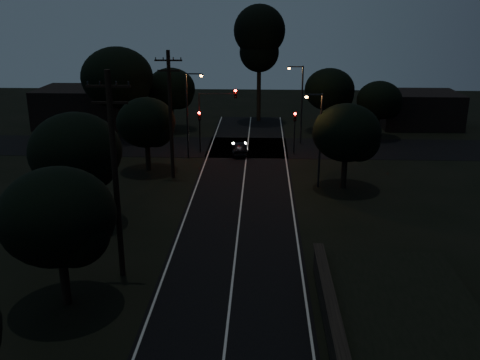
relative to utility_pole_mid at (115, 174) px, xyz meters
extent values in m
cube|color=black|center=(6.00, 7.00, -5.73)|extent=(8.00, 70.00, 0.02)
cube|color=black|center=(6.00, 27.00, -5.73)|extent=(60.00, 8.00, 0.02)
cube|color=beige|center=(6.00, 7.00, -5.71)|extent=(0.12, 70.00, 0.01)
cube|color=beige|center=(2.25, 7.00, -5.71)|extent=(0.12, 70.00, 0.01)
cube|color=beige|center=(9.75, 7.00, -5.71)|extent=(0.12, 70.00, 0.01)
cylinder|color=black|center=(0.00, 0.00, -0.24)|extent=(0.30, 0.30, 11.00)
cube|color=black|center=(0.00, 0.00, 4.46)|extent=(2.20, 0.12, 0.12)
cube|color=black|center=(0.00, 0.00, 3.66)|extent=(1.80, 0.12, 0.12)
cylinder|color=black|center=(0.00, 17.00, -0.49)|extent=(0.30, 0.30, 10.50)
cube|color=black|center=(0.00, 17.00, 3.96)|extent=(2.20, 0.12, 0.12)
cube|color=black|center=(0.00, 17.00, 3.16)|extent=(1.80, 0.12, 0.12)
cylinder|color=black|center=(-2.00, -3.00, -4.46)|extent=(0.44, 0.44, 2.57)
ellipsoid|color=black|center=(-2.00, -3.00, -1.13)|extent=(5.45, 5.45, 4.63)
sphere|color=black|center=(-1.05, -3.54, -1.67)|extent=(3.27, 3.27, 3.27)
cylinder|color=black|center=(-4.50, 7.00, -4.37)|extent=(0.44, 0.44, 2.74)
ellipsoid|color=black|center=(-4.50, 7.00, -0.78)|extent=(5.92, 5.92, 5.03)
sphere|color=black|center=(-3.46, 6.41, -1.37)|extent=(3.55, 3.55, 3.55)
cylinder|color=black|center=(-2.50, 19.00, -4.56)|extent=(0.44, 0.44, 2.37)
ellipsoid|color=black|center=(-2.50, 19.00, -1.48)|extent=(5.05, 5.05, 4.29)
sphere|color=black|center=(-1.62, 18.50, -1.98)|extent=(3.03, 3.03, 3.03)
cylinder|color=black|center=(-3.00, 35.00, -4.44)|extent=(0.44, 0.44, 2.59)
ellipsoid|color=black|center=(-3.00, 35.00, -1.06)|extent=(5.56, 5.56, 4.72)
sphere|color=black|center=(-2.03, 34.44, -1.62)|extent=(3.33, 3.33, 3.33)
cylinder|color=black|center=(-8.00, 31.00, -3.94)|extent=(0.44, 0.44, 3.61)
ellipsoid|color=black|center=(-8.00, 31.00, 0.71)|extent=(7.59, 7.59, 6.45)
sphere|color=black|center=(-6.67, 30.24, -0.05)|extent=(4.55, 4.55, 4.55)
cylinder|color=black|center=(15.00, 35.00, -4.44)|extent=(0.44, 0.44, 2.60)
ellipsoid|color=black|center=(15.00, 35.00, -1.03)|extent=(5.60, 5.60, 4.76)
sphere|color=black|center=(15.98, 34.44, -1.59)|extent=(3.36, 3.36, 3.36)
cylinder|color=black|center=(20.00, 32.00, -4.61)|extent=(0.44, 0.44, 2.26)
ellipsoid|color=black|center=(20.00, 32.00, -1.68)|extent=(4.82, 4.82, 4.09)
sphere|color=black|center=(20.84, 31.52, -2.16)|extent=(2.89, 2.89, 2.89)
cylinder|color=black|center=(14.00, 15.00, -4.49)|extent=(0.44, 0.44, 2.49)
ellipsoid|color=black|center=(14.00, 15.00, -1.26)|extent=(5.29, 5.29, 4.50)
sphere|color=black|center=(14.93, 14.47, -1.79)|extent=(3.17, 3.17, 3.17)
cylinder|color=black|center=(7.00, 40.00, -1.91)|extent=(0.50, 0.50, 7.65)
sphere|color=black|center=(7.00, 40.00, 5.11)|extent=(6.12, 6.12, 6.12)
sphere|color=black|center=(7.00, 40.00, 2.61)|extent=(4.73, 4.73, 4.73)
cube|color=black|center=(-14.00, 37.00, -3.54)|extent=(10.00, 8.00, 4.40)
cube|color=black|center=(26.00, 38.00, -3.74)|extent=(9.00, 7.00, 4.00)
cylinder|color=black|center=(1.40, 25.00, -4.14)|extent=(0.12, 0.12, 3.20)
cube|color=black|center=(1.40, 25.00, -2.09)|extent=(0.28, 0.22, 0.90)
sphere|color=#FF0705|center=(1.40, 24.87, -1.79)|extent=(0.22, 0.22, 0.22)
cylinder|color=black|center=(10.60, 25.00, -4.14)|extent=(0.12, 0.12, 3.20)
cube|color=black|center=(10.60, 25.00, -2.09)|extent=(0.28, 0.22, 0.90)
sphere|color=#FF0705|center=(10.60, 24.87, -1.79)|extent=(0.22, 0.22, 0.22)
cylinder|color=black|center=(1.40, 25.00, -3.24)|extent=(0.12, 0.12, 5.00)
cube|color=black|center=(4.90, 25.00, 0.06)|extent=(0.28, 0.22, 0.90)
sphere|color=#FF0705|center=(4.90, 24.87, 0.36)|extent=(0.22, 0.22, 0.22)
cube|color=black|center=(3.15, 25.00, 0.06)|extent=(3.50, 0.08, 0.08)
cylinder|color=black|center=(0.50, 23.00, -1.74)|extent=(0.16, 0.16, 8.00)
cube|color=black|center=(1.20, 23.00, 2.16)|extent=(1.40, 0.10, 0.10)
cube|color=black|center=(1.90, 23.00, 2.11)|extent=(0.35, 0.22, 0.12)
sphere|color=orange|center=(1.90, 23.00, 2.01)|extent=(0.26, 0.26, 0.26)
cylinder|color=black|center=(11.50, 29.00, -1.74)|extent=(0.16, 0.16, 8.00)
cube|color=black|center=(10.80, 29.00, 2.16)|extent=(1.40, 0.10, 0.10)
cube|color=black|center=(10.10, 29.00, 2.11)|extent=(0.35, 0.22, 0.12)
sphere|color=orange|center=(10.10, 29.00, 2.01)|extent=(0.26, 0.26, 0.26)
cylinder|color=black|center=(12.00, 15.00, -1.99)|extent=(0.16, 0.16, 7.50)
cube|color=black|center=(11.40, 15.00, 1.66)|extent=(1.20, 0.10, 0.10)
cube|color=black|center=(10.80, 15.00, 1.61)|extent=(0.35, 0.22, 0.12)
sphere|color=orange|center=(10.80, 15.00, 1.51)|extent=(0.26, 0.26, 0.26)
imported|color=black|center=(5.32, 24.34, -5.10)|extent=(1.77, 3.83, 1.27)
camera|label=1|loc=(7.46, -25.63, 8.33)|focal=40.00mm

